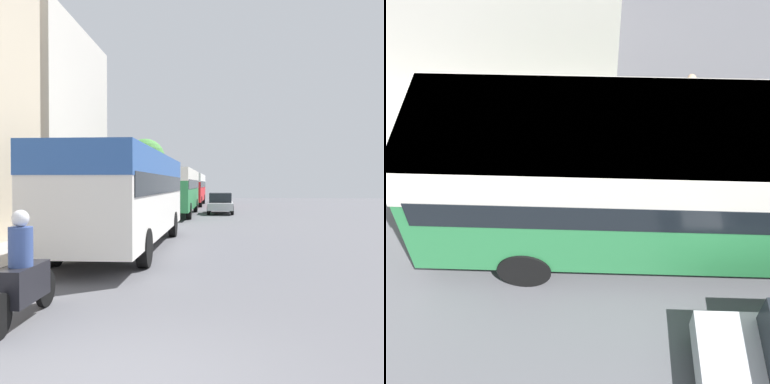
# 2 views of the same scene
# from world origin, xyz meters

# --- Properties ---
(building_far_terrace) EXTENTS (5.17, 9.36, 10.39)m
(building_far_terrace) POSITION_xyz_m (-8.79, 18.28, 5.19)
(building_far_terrace) COLOR beige
(building_far_terrace) RESTS_ON ground_plane
(bus_lead) EXTENTS (2.64, 10.40, 3.09)m
(bus_lead) POSITION_xyz_m (-1.96, 9.62, 2.00)
(bus_lead) COLOR silver
(bus_lead) RESTS_ON ground_plane
(bus_following) EXTENTS (2.55, 10.73, 3.07)m
(bus_following) POSITION_xyz_m (-1.89, 24.49, 2.00)
(bus_following) COLOR #2D8447
(bus_following) RESTS_ON ground_plane
(bus_third_in_line) EXTENTS (2.50, 11.12, 3.06)m
(bus_third_in_line) POSITION_xyz_m (-1.82, 38.02, 1.99)
(bus_third_in_line) COLOR red
(bus_third_in_line) RESTS_ON ground_plane
(motorcycle_behind_lead) EXTENTS (0.38, 2.24, 1.73)m
(motorcycle_behind_lead) POSITION_xyz_m (-1.87, 2.05, 0.68)
(motorcycle_behind_lead) COLOR black
(motorcycle_behind_lead) RESTS_ON ground_plane
(car_crossing) EXTENTS (1.83, 4.54, 1.49)m
(car_crossing) POSITION_xyz_m (1.11, 26.42, 0.77)
(car_crossing) COLOR #B7B7BC
(car_crossing) RESTS_ON ground_plane
(pedestrian_near_curb) EXTENTS (0.34, 0.34, 1.57)m
(pedestrian_near_curb) POSITION_xyz_m (-5.06, 24.56, 0.96)
(pedestrian_near_curb) COLOR #232838
(pedestrian_near_curb) RESTS_ON sidewalk
(street_tree) EXTENTS (3.34, 3.34, 5.78)m
(street_tree) POSITION_xyz_m (-5.21, 31.39, 4.23)
(street_tree) COLOR brown
(street_tree) RESTS_ON sidewalk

